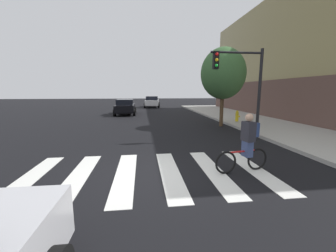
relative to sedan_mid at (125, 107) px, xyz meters
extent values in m
plane|color=black|center=(1.92, -15.40, -0.77)|extent=(120.00, 120.00, 0.00)
cube|color=silver|center=(-1.36, -15.40, -0.77)|extent=(0.55, 3.57, 0.01)
cube|color=silver|center=(-0.10, -15.40, -0.77)|extent=(0.55, 3.57, 0.01)
cube|color=silver|center=(1.16, -15.40, -0.77)|extent=(0.55, 3.57, 0.01)
cube|color=silver|center=(2.43, -15.40, -0.77)|extent=(0.55, 3.57, 0.01)
cube|color=silver|center=(3.69, -15.40, -0.77)|extent=(0.55, 3.57, 0.01)
cube|color=silver|center=(4.95, -15.40, -0.77)|extent=(0.55, 3.57, 0.01)
cube|color=black|center=(0.00, 0.03, -0.12)|extent=(1.76, 4.35, 0.66)
cube|color=black|center=(0.00, -0.11, 0.47)|extent=(1.56, 2.08, 0.52)
cylinder|color=black|center=(-0.91, 1.42, -0.45)|extent=(0.23, 0.64, 0.64)
cylinder|color=black|center=(0.90, 1.43, -0.45)|extent=(0.23, 0.64, 0.64)
cylinder|color=black|center=(-0.90, -1.36, -0.45)|extent=(0.23, 0.64, 0.64)
cylinder|color=black|center=(0.91, -1.35, -0.45)|extent=(0.23, 0.64, 0.64)
cube|color=silver|center=(3.08, 9.05, -0.09)|extent=(2.19, 4.67, 0.69)
cube|color=black|center=(3.07, 8.90, 0.52)|extent=(1.80, 2.29, 0.54)
cylinder|color=black|center=(2.25, 10.57, -0.44)|extent=(0.29, 0.69, 0.67)
cylinder|color=black|center=(4.14, 10.42, -0.44)|extent=(0.29, 0.69, 0.67)
cylinder|color=black|center=(2.01, 7.68, -0.44)|extent=(0.29, 0.69, 0.67)
cylinder|color=black|center=(3.90, 7.52, -0.44)|extent=(0.29, 0.69, 0.67)
torus|color=black|center=(5.00, -15.50, -0.44)|extent=(0.66, 0.17, 0.66)
torus|color=black|center=(3.97, -15.68, -0.44)|extent=(0.66, 0.17, 0.66)
cylinder|color=red|center=(4.48, -15.59, -0.16)|extent=(0.89, 0.20, 0.05)
cylinder|color=red|center=(4.64, -15.57, -0.09)|extent=(0.04, 0.04, 0.45)
cube|color=#384772|center=(4.64, -15.57, -0.04)|extent=(0.24, 0.31, 0.56)
cube|color=#26262D|center=(4.64, -15.57, 0.41)|extent=(0.30, 0.40, 0.56)
sphere|color=tan|center=(4.64, -15.57, 0.81)|extent=(0.22, 0.22, 0.22)
cube|color=navy|center=(4.82, -15.54, 0.46)|extent=(0.21, 0.30, 0.40)
cylinder|color=black|center=(7.11, -11.78, 1.33)|extent=(0.14, 0.14, 4.20)
cylinder|color=black|center=(5.91, -11.78, 3.23)|extent=(2.40, 0.10, 0.10)
cube|color=black|center=(4.95, -11.78, 2.88)|extent=(0.24, 0.20, 0.76)
sphere|color=red|center=(4.95, -11.89, 3.12)|extent=(0.14, 0.14, 0.14)
sphere|color=gold|center=(4.95, -11.89, 2.88)|extent=(0.14, 0.14, 0.14)
sphere|color=green|center=(4.95, -11.89, 2.64)|extent=(0.14, 0.14, 0.14)
cylinder|color=gold|center=(8.41, -6.87, -0.30)|extent=(0.22, 0.22, 0.65)
sphere|color=gold|center=(8.41, -6.87, 0.07)|extent=(0.18, 0.18, 0.18)
cylinder|color=gold|center=(8.57, -6.87, -0.27)|extent=(0.12, 0.09, 0.09)
cylinder|color=#4C3823|center=(6.84, -7.88, 0.37)|extent=(0.24, 0.24, 2.28)
ellipsoid|color=#386033|center=(6.84, -7.88, 2.64)|extent=(2.83, 2.83, 3.26)
camera|label=1|loc=(1.68, -21.02, 1.54)|focal=22.29mm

